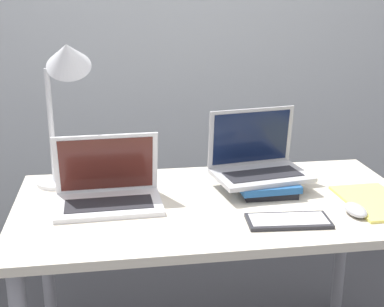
{
  "coord_description": "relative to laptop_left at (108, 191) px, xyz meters",
  "views": [
    {
      "loc": [
        -0.34,
        -1.34,
        1.43
      ],
      "look_at": [
        -0.08,
        0.38,
        0.88
      ],
      "focal_mm": 50.0,
      "sensor_mm": 36.0,
      "label": 1
    }
  ],
  "objects": [
    {
      "name": "mouse",
      "position": [
        0.81,
        -0.22,
        -0.03
      ],
      "size": [
        0.06,
        0.11,
        0.03
      ],
      "color": "#B2B2B7",
      "rests_on": "desk"
    },
    {
      "name": "notepad",
      "position": [
        0.92,
        -0.13,
        -0.04
      ],
      "size": [
        0.21,
        0.33,
        0.01
      ],
      "color": "#EFE066",
      "rests_on": "desk"
    },
    {
      "name": "desk_lamp",
      "position": [
        -0.13,
        0.19,
        0.38
      ],
      "size": [
        0.23,
        0.2,
        0.58
      ],
      "color": "white",
      "rests_on": "desk"
    },
    {
      "name": "wireless_keyboard",
      "position": [
        0.57,
        -0.24,
        -0.04
      ],
      "size": [
        0.27,
        0.14,
        0.01
      ],
      "color": "#28282D",
      "rests_on": "desk"
    },
    {
      "name": "laptop_on_books",
      "position": [
        0.56,
        0.09,
        0.05
      ],
      "size": [
        0.37,
        0.28,
        0.24
      ],
      "color": "#B2B2B7",
      "rests_on": "book_stack"
    },
    {
      "name": "desk",
      "position": [
        0.37,
        -0.03,
        -0.13
      ],
      "size": [
        1.4,
        0.75,
        0.7
      ],
      "color": "beige",
      "rests_on": "ground_plane"
    },
    {
      "name": "laptop_left",
      "position": [
        0.0,
        0.0,
        0.0
      ],
      "size": [
        0.37,
        0.25,
        0.24
      ],
      "color": "silver",
      "rests_on": "desk"
    },
    {
      "name": "wall_back",
      "position": [
        0.37,
        1.31,
        0.6
      ],
      "size": [
        8.0,
        0.05,
        2.7
      ],
      "color": "silver",
      "rests_on": "ground_plane"
    },
    {
      "name": "book_stack",
      "position": [
        0.57,
        0.06,
        -0.02
      ],
      "size": [
        0.23,
        0.29,
        0.05
      ],
      "color": "black",
      "rests_on": "desk"
    }
  ]
}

